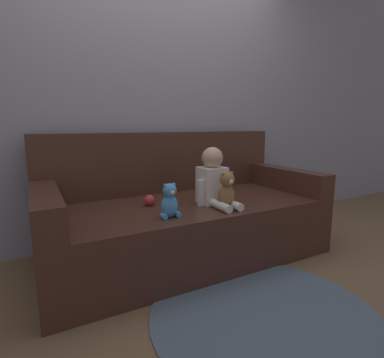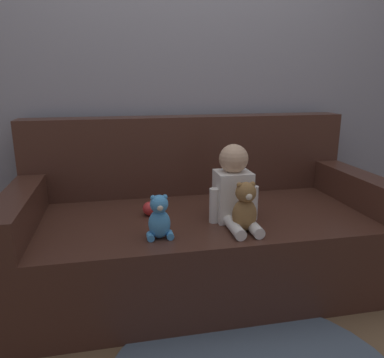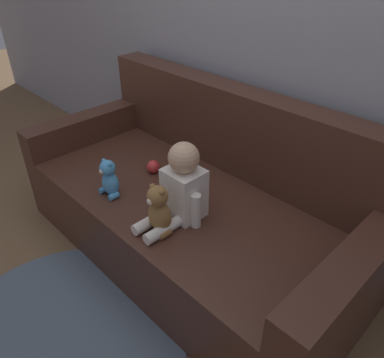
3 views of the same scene
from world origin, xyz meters
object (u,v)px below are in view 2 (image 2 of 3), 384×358
(person_baby, at_px, (234,190))
(toy_ball, at_px, (150,208))
(plush_toy_side, at_px, (159,218))
(couch, at_px, (199,228))
(teddy_bear_brown, at_px, (245,208))

(person_baby, bearing_deg, toy_ball, 158.69)
(toy_ball, bearing_deg, person_baby, -21.31)
(plush_toy_side, bearing_deg, couch, 53.83)
(couch, distance_m, plush_toy_side, 0.53)
(toy_ball, bearing_deg, teddy_bear_brown, -36.28)
(plush_toy_side, relative_size, toy_ball, 2.75)
(couch, relative_size, teddy_bear_brown, 8.09)
(person_baby, relative_size, plush_toy_side, 1.89)
(person_baby, bearing_deg, teddy_bear_brown, -86.80)
(plush_toy_side, bearing_deg, toy_ball, 93.03)
(person_baby, xyz_separation_m, toy_ball, (-0.44, 0.17, -0.13))
(couch, distance_m, person_baby, 0.41)
(person_baby, bearing_deg, couch, 120.32)
(person_baby, relative_size, toy_ball, 5.20)
(couch, xyz_separation_m, person_baby, (0.14, -0.23, 0.30))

